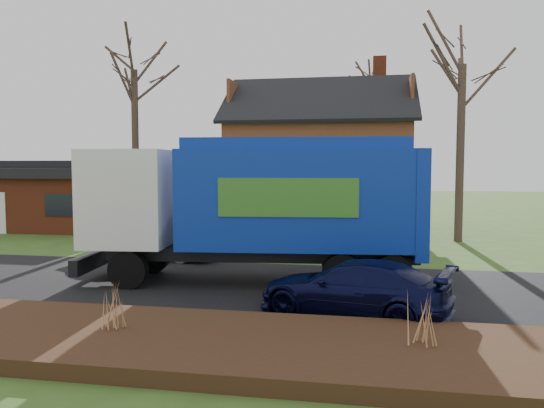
# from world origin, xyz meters

# --- Properties ---
(ground) EXTENTS (120.00, 120.00, 0.00)m
(ground) POSITION_xyz_m (0.00, 0.00, 0.00)
(ground) COLOR #33531B
(ground) RESTS_ON ground
(road) EXTENTS (80.00, 7.00, 0.02)m
(road) POSITION_xyz_m (0.00, 0.00, 0.01)
(road) COLOR black
(road) RESTS_ON ground
(mulch_verge) EXTENTS (80.00, 3.50, 0.30)m
(mulch_verge) POSITION_xyz_m (0.00, -5.30, 0.15)
(mulch_verge) COLOR #311C10
(mulch_verge) RESTS_ON ground
(main_house) EXTENTS (12.95, 8.95, 9.26)m
(main_house) POSITION_xyz_m (1.49, 13.91, 4.03)
(main_house) COLOR beige
(main_house) RESTS_ON ground
(ranch_house) EXTENTS (9.80, 8.20, 3.70)m
(ranch_house) POSITION_xyz_m (-12.00, 13.00, 1.81)
(ranch_house) COLOR #963C20
(ranch_house) RESTS_ON ground
(garbage_truck) EXTENTS (10.05, 3.58, 4.22)m
(garbage_truck) POSITION_xyz_m (1.39, 0.56, 2.43)
(garbage_truck) COLOR black
(garbage_truck) RESTS_ON ground
(silver_sedan) EXTENTS (5.11, 2.47, 1.62)m
(silver_sedan) POSITION_xyz_m (-3.23, 3.98, 0.81)
(silver_sedan) COLOR #B2B5BA
(silver_sedan) RESTS_ON ground
(navy_wagon) EXTENTS (4.76, 3.00, 1.28)m
(navy_wagon) POSITION_xyz_m (4.19, -2.41, 0.64)
(navy_wagon) COLOR black
(navy_wagon) RESTS_ON ground
(tree_front_west) EXTENTS (3.77, 3.77, 11.21)m
(tree_front_west) POSITION_xyz_m (-6.73, 9.82, 9.24)
(tree_front_west) COLOR #402F26
(tree_front_west) RESTS_ON ground
(tree_front_east) EXTENTS (4.09, 4.09, 11.35)m
(tree_front_east) POSITION_xyz_m (8.55, 10.53, 9.22)
(tree_front_east) COLOR #47352A
(tree_front_east) RESTS_ON ground
(tree_back) EXTENTS (3.92, 3.92, 12.43)m
(tree_back) POSITION_xyz_m (4.68, 23.07, 10.36)
(tree_back) COLOR #47352A
(tree_back) RESTS_ON ground
(grass_clump_mid) EXTENTS (0.32, 0.26, 0.89)m
(grass_clump_mid) POSITION_xyz_m (-0.31, -5.23, 0.75)
(grass_clump_mid) COLOR tan
(grass_clump_mid) RESTS_ON mulch_verge
(grass_clump_east) EXTENTS (0.35, 0.29, 0.87)m
(grass_clump_east) POSITION_xyz_m (5.44, -5.08, 0.73)
(grass_clump_east) COLOR tan
(grass_clump_east) RESTS_ON mulch_verge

